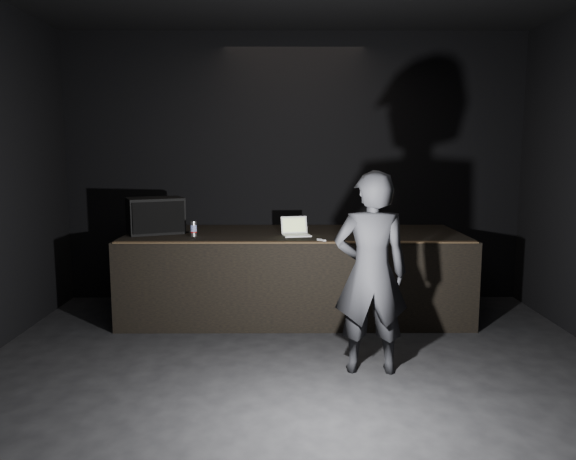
# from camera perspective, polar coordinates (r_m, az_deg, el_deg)

# --- Properties ---
(ground) EXTENTS (7.00, 7.00, 0.00)m
(ground) POSITION_cam_1_polar(r_m,az_deg,el_deg) (4.41, 1.29, -18.66)
(ground) COLOR black
(ground) RESTS_ON ground
(room_walls) EXTENTS (6.10, 7.10, 3.52)m
(room_walls) POSITION_cam_1_polar(r_m,az_deg,el_deg) (3.94, 1.39, 8.67)
(room_walls) COLOR black
(room_walls) RESTS_ON ground
(stage_riser) EXTENTS (4.00, 1.50, 1.00)m
(stage_riser) POSITION_cam_1_polar(r_m,az_deg,el_deg) (6.83, 0.68, -4.46)
(stage_riser) COLOR black
(stage_riser) RESTS_ON ground
(riser_lip) EXTENTS (3.92, 0.10, 0.01)m
(riser_lip) POSITION_cam_1_polar(r_m,az_deg,el_deg) (6.03, 0.80, -1.23)
(riser_lip) COLOR brown
(riser_lip) RESTS_ON stage_riser
(stage_monitor) EXTENTS (0.76, 0.67, 0.43)m
(stage_monitor) POSITION_cam_1_polar(r_m,az_deg,el_deg) (6.89, -13.32, 1.45)
(stage_monitor) COLOR black
(stage_monitor) RESTS_ON stage_riser
(cable) EXTENTS (0.90, 0.16, 0.02)m
(cable) POSITION_cam_1_polar(r_m,az_deg,el_deg) (6.99, -12.83, -0.13)
(cable) COLOR black
(cable) RESTS_ON stage_riser
(laptop) EXTENTS (0.36, 0.33, 0.21)m
(laptop) POSITION_cam_1_polar(r_m,az_deg,el_deg) (6.55, 0.76, -0.06)
(laptop) COLOR silver
(laptop) RESTS_ON stage_riser
(beer_can) EXTENTS (0.07, 0.07, 0.18)m
(beer_can) POSITION_cam_1_polar(r_m,az_deg,el_deg) (6.56, -9.58, 0.12)
(beer_can) COLOR silver
(beer_can) RESTS_ON stage_riser
(plastic_cup) EXTENTS (0.08, 0.08, 0.10)m
(plastic_cup) POSITION_cam_1_polar(r_m,az_deg,el_deg) (6.64, 1.71, 0.00)
(plastic_cup) COLOR white
(plastic_cup) RESTS_ON stage_riser
(wii_remote) EXTENTS (0.10, 0.13, 0.03)m
(wii_remote) POSITION_cam_1_polar(r_m,az_deg,el_deg) (6.12, 3.42, -1.05)
(wii_remote) COLOR silver
(wii_remote) RESTS_ON stage_riser
(person) EXTENTS (0.67, 0.45, 1.81)m
(person) POSITION_cam_1_polar(r_m,az_deg,el_deg) (5.04, 8.41, -4.32)
(person) COLOR black
(person) RESTS_ON ground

